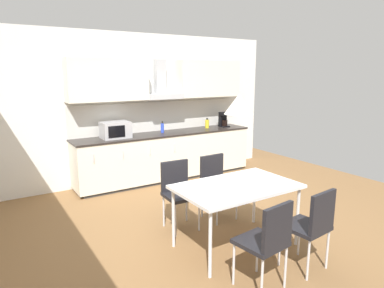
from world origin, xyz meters
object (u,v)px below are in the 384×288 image
object	(u,v)px
coffee_maker	(224,119)
chair_near_left	(268,237)
pendant_lamp	(239,104)
chair_near_right	(312,222)
microwave	(115,130)
chair_far_left	(178,188)
bottle_yellow	(207,124)
dining_table	(237,189)
bottle_blue	(162,128)
chair_far_right	(216,180)

from	to	relation	value
coffee_maker	chair_near_left	distance (m)	4.25
chair_near_left	coffee_maker	bearing A→B (deg)	58.08
pendant_lamp	chair_near_right	bearing A→B (deg)	-68.70
coffee_maker	chair_near_left	xyz separation A→B (m)	(-2.23, -3.58, -0.50)
coffee_maker	microwave	bearing A→B (deg)	-179.36
chair_far_left	pendant_lamp	distance (m)	1.42
chair_near_left	chair_far_left	world-z (taller)	same
microwave	bottle_yellow	world-z (taller)	microwave
microwave	dining_table	world-z (taller)	microwave
microwave	chair_near_right	world-z (taller)	microwave
dining_table	pendant_lamp	bearing A→B (deg)	69.44
bottle_blue	chair_far_right	distance (m)	2.05
chair_near_right	dining_table	bearing A→B (deg)	111.30
pendant_lamp	coffee_maker	bearing A→B (deg)	55.12
coffee_maker	pendant_lamp	size ratio (longest dim) A/B	0.94
chair_near_right	chair_far_right	distance (m)	1.61
microwave	bottle_yellow	bearing A→B (deg)	1.69
dining_table	chair_near_right	world-z (taller)	chair_near_right
bottle_yellow	chair_far_left	world-z (taller)	bottle_yellow
chair_far_left	chair_far_right	size ratio (longest dim) A/B	1.00
dining_table	chair_far_right	world-z (taller)	chair_far_right
dining_table	pendant_lamp	xyz separation A→B (m)	(0.00, 0.00, 0.96)
bottle_blue	pendant_lamp	size ratio (longest dim) A/B	0.67
coffee_maker	bottle_yellow	distance (m)	0.40
chair_far_right	pendant_lamp	size ratio (longest dim) A/B	2.72
microwave	pendant_lamp	xyz separation A→B (m)	(0.42, -2.75, 0.63)
chair_far_right	chair_far_left	bearing A→B (deg)	-179.99
coffee_maker	bottle_blue	bearing A→B (deg)	179.00
microwave	bottle_yellow	size ratio (longest dim) A/B	2.32
microwave	chair_near_right	xyz separation A→B (m)	(0.73, -3.56, -0.49)
microwave	coffee_maker	size ratio (longest dim) A/B	1.60
dining_table	bottle_yellow	bearing A→B (deg)	61.28
dining_table	chair_near_left	size ratio (longest dim) A/B	1.57
coffee_maker	chair_near_left	size ratio (longest dim) A/B	0.34
microwave	bottle_blue	size ratio (longest dim) A/B	2.24
bottle_yellow	chair_far_left	distance (m)	2.75
chair_near_left	chair_far_right	world-z (taller)	same
bottle_blue	chair_near_left	distance (m)	3.72
chair_near_right	coffee_maker	bearing A→B (deg)	65.67
microwave	chair_far_left	bearing A→B (deg)	-86.59
chair_far_left	pendant_lamp	world-z (taller)	pendant_lamp
dining_table	bottle_blue	bearing A→B (deg)	79.62
chair_far_left	chair_near_left	bearing A→B (deg)	-89.81
chair_near_right	chair_near_left	world-z (taller)	same
chair_near_right	chair_far_left	xyz separation A→B (m)	(-0.62, 1.61, 0.00)
chair_near_left	pendant_lamp	world-z (taller)	pendant_lamp
coffee_maker	chair_near_right	distance (m)	3.96
chair_near_right	chair_far_right	bearing A→B (deg)	90.37
chair_near_left	chair_far_left	bearing A→B (deg)	90.19
chair_near_right	chair_far_right	xyz separation A→B (m)	(-0.01, 1.61, 0.00)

